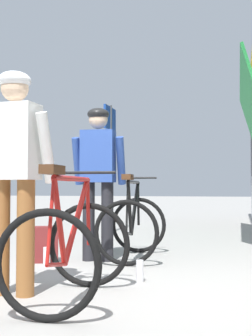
% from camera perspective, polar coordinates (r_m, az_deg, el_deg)
% --- Properties ---
extents(ground_plane, '(80.00, 80.00, 0.00)m').
position_cam_1_polar(ground_plane, '(3.85, -0.58, -15.07)').
color(ground_plane, '#A09E99').
extents(cyclist_near_in_blue, '(0.63, 0.34, 1.76)m').
position_cam_1_polar(cyclist_near_in_blue, '(5.23, -3.53, -0.13)').
color(cyclist_near_in_blue, '#232328').
rests_on(cyclist_near_in_blue, ground).
extents(cyclist_far_in_white, '(0.62, 0.33, 1.76)m').
position_cam_1_polar(cyclist_far_in_white, '(3.68, -13.91, 0.94)').
color(cyclist_far_in_white, '#935B2D').
rests_on(cyclist_far_in_white, ground).
extents(bicycle_near_black, '(0.80, 1.13, 0.99)m').
position_cam_1_polar(bicycle_near_black, '(5.38, 0.88, -7.15)').
color(bicycle_near_black, black).
rests_on(bicycle_near_black, ground).
extents(bicycle_far_red, '(0.78, 1.12, 0.99)m').
position_cam_1_polar(bicycle_far_red, '(3.39, -6.98, -9.87)').
color(bicycle_far_red, black).
rests_on(bicycle_far_red, ground).
extents(backpack_on_platform, '(0.33, 0.27, 0.40)m').
position_cam_1_polar(backpack_on_platform, '(5.25, -10.10, -9.44)').
color(backpack_on_platform, maroon).
rests_on(backpack_on_platform, ground).
extents(water_bottle_near_the_bikes, '(0.07, 0.07, 0.20)m').
position_cam_1_polar(water_bottle_near_the_bikes, '(4.11, 1.75, -12.86)').
color(water_bottle_near_the_bikes, silver).
rests_on(water_bottle_near_the_bikes, ground).
extents(water_bottle_by_the_backpack, '(0.08, 0.08, 0.19)m').
position_cam_1_polar(water_bottle_by_the_backpack, '(5.08, -9.96, -10.87)').
color(water_bottle_by_the_backpack, silver).
rests_on(water_bottle_by_the_backpack, ground).
extents(platform_sign_post, '(0.08, 0.70, 2.40)m').
position_cam_1_polar(platform_sign_post, '(8.57, -2.05, 2.76)').
color(platform_sign_post, '#595B60').
rests_on(platform_sign_post, ground).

